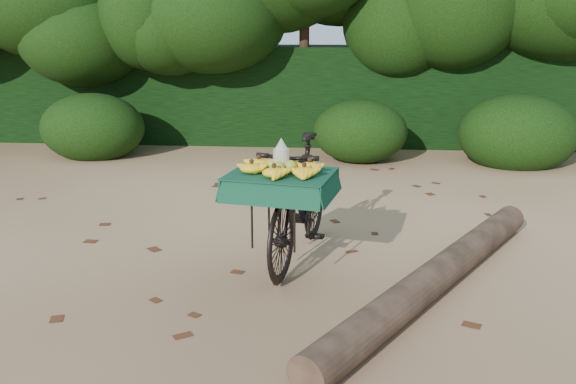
{
  "coord_description": "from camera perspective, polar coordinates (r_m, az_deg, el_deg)",
  "views": [
    {
      "loc": [
        1.2,
        -5.59,
        2.16
      ],
      "look_at": [
        0.74,
        -0.44,
        0.75
      ],
      "focal_mm": 38.0,
      "sensor_mm": 36.0,
      "label": 1
    }
  ],
  "objects": [
    {
      "name": "bush_clumps",
      "position": [
        10.06,
        1.02,
        5.46
      ],
      "size": [
        8.8,
        1.7,
        0.9
      ],
      "primitive_type": null,
      "color": "black",
      "rests_on": "ground"
    },
    {
      "name": "ground",
      "position": [
        6.11,
        -6.62,
        -5.55
      ],
      "size": [
        80.0,
        80.0,
        0.0
      ],
      "primitive_type": "plane",
      "color": "tan",
      "rests_on": "ground"
    },
    {
      "name": "fallen_log",
      "position": [
        5.32,
        13.86,
        -7.52
      ],
      "size": [
        2.28,
        3.46,
        0.28
      ],
      "primitive_type": "cylinder",
      "rotation": [
        1.57,
        0.0,
        -0.55
      ],
      "color": "brown",
      "rests_on": "ground"
    },
    {
      "name": "vendor_bicycle",
      "position": [
        5.68,
        1.0,
        -0.63
      ],
      "size": [
        1.05,
        2.02,
        1.18
      ],
      "rotation": [
        0.0,
        0.0,
        -0.19
      ],
      "color": "black",
      "rests_on": "ground"
    },
    {
      "name": "leaf_litter",
      "position": [
        6.71,
        -5.52,
        -3.55
      ],
      "size": [
        7.0,
        7.3,
        0.01
      ],
      "primitive_type": null,
      "color": "#4E2715",
      "rests_on": "ground"
    },
    {
      "name": "tree_row",
      "position": [
        11.24,
        -4.53,
        14.39
      ],
      "size": [
        14.5,
        2.0,
        4.0
      ],
      "primitive_type": null,
      "color": "black",
      "rests_on": "ground"
    },
    {
      "name": "hedge_backdrop",
      "position": [
        12.01,
        -0.69,
        9.23
      ],
      "size": [
        26.0,
        1.8,
        1.8
      ],
      "primitive_type": "cube",
      "color": "black",
      "rests_on": "ground"
    }
  ]
}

